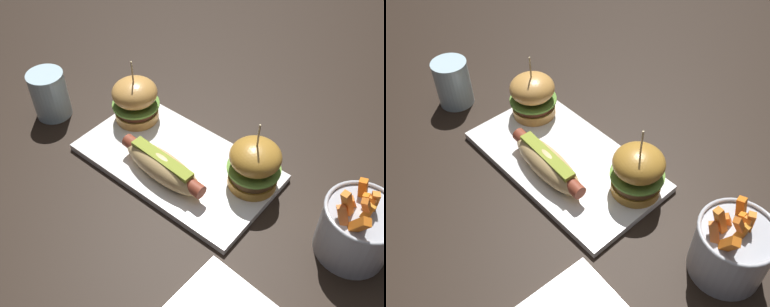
{
  "view_description": "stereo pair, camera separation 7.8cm",
  "coord_description": "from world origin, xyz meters",
  "views": [
    {
      "loc": [
        0.38,
        -0.42,
        0.61
      ],
      "look_at": [
        0.04,
        0.0,
        0.05
      ],
      "focal_mm": 41.35,
      "sensor_mm": 36.0,
      "label": 1
    },
    {
      "loc": [
        0.44,
        -0.37,
        0.61
      ],
      "look_at": [
        0.04,
        0.0,
        0.05
      ],
      "focal_mm": 41.35,
      "sensor_mm": 36.0,
      "label": 2
    }
  ],
  "objects": [
    {
      "name": "platter_main",
      "position": [
        0.0,
        0.0,
        0.01
      ],
      "size": [
        0.37,
        0.2,
        0.01
      ],
      "primitive_type": "cube",
      "color": "white",
      "rests_on": "ground"
    },
    {
      "name": "ground_plane",
      "position": [
        0.0,
        0.0,
        0.0
      ],
      "size": [
        3.0,
        3.0,
        0.0
      ],
      "primitive_type": "plane",
      "color": "black"
    },
    {
      "name": "water_glass",
      "position": [
        -0.3,
        -0.05,
        0.05
      ],
      "size": [
        0.07,
        0.07,
        0.1
      ],
      "primitive_type": "cylinder",
      "color": "silver",
      "rests_on": "ground"
    },
    {
      "name": "slider_left",
      "position": [
        -0.14,
        0.04,
        0.06
      ],
      "size": [
        0.09,
        0.09,
        0.13
      ],
      "color": "#CF9246",
      "rests_on": "platter_main"
    },
    {
      "name": "hot_dog",
      "position": [
        0.01,
        -0.05,
        0.04
      ],
      "size": [
        0.19,
        0.06,
        0.05
      ],
      "color": "tan",
      "rests_on": "platter_main"
    },
    {
      "name": "fries_bucket",
      "position": [
        0.33,
        0.04,
        0.05
      ],
      "size": [
        0.12,
        0.12,
        0.14
      ],
      "color": "#A8AAB2",
      "rests_on": "ground"
    },
    {
      "name": "slider_right",
      "position": [
        0.14,
        0.04,
        0.06
      ],
      "size": [
        0.09,
        0.09,
        0.14
      ],
      "color": "#B07C2C",
      "rests_on": "platter_main"
    }
  ]
}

